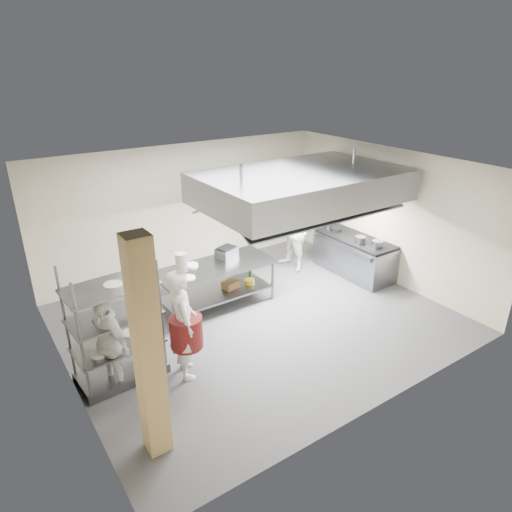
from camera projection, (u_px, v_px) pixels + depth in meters
floor at (258, 319)px, 8.96m from camera, size 7.00×7.00×0.00m
ceiling at (258, 168)px, 7.77m from camera, size 7.00×7.00×0.00m
wall_back at (186, 208)px, 10.65m from camera, size 7.00×0.00×7.00m
wall_left at (58, 301)px, 6.56m from camera, size 0.00×6.00×6.00m
wall_right at (387, 215)px, 10.17m from camera, size 0.00×6.00×6.00m
column at (148, 352)px, 5.43m from camera, size 0.30×0.30×3.00m
exhaust_hood at (301, 186)px, 8.98m from camera, size 4.00×2.50×0.60m
hood_strip_a at (264, 210)px, 8.65m from camera, size 1.60×0.12×0.04m
hood_strip_b at (334, 195)px, 9.58m from camera, size 1.60×0.12×0.04m
wall_shelf at (253, 198)px, 11.45m from camera, size 1.50×0.28×0.04m
island at (216, 286)px, 9.30m from camera, size 2.44×1.04×0.91m
island_worktop at (215, 267)px, 9.13m from camera, size 2.44×1.04×0.06m
island_undershelf at (216, 292)px, 9.36m from camera, size 2.24×0.94×0.04m
pass_rack at (115, 322)px, 6.97m from camera, size 1.39×0.87×2.00m
cooking_range at (354, 257)px, 10.76m from camera, size 0.80×2.00×0.84m
range_top at (355, 239)px, 10.59m from camera, size 0.78×1.96×0.06m
chef_head at (183, 324)px, 7.08m from camera, size 0.59×0.76×1.85m
chef_line at (293, 232)px, 10.76m from camera, size 0.78×0.97×1.92m
chef_plating at (107, 344)px, 6.81m from camera, size 0.70×1.00×1.58m
griddle at (227, 253)px, 9.47m from camera, size 0.49×0.43×0.20m
wicker_basket at (231, 285)px, 9.48m from camera, size 0.38×0.30×0.15m
stockpot at (360, 240)px, 10.20m from camera, size 0.24×0.24×0.17m
plate_stack at (118, 342)px, 7.11m from camera, size 0.28×0.28×0.05m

